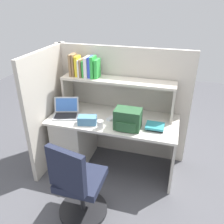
# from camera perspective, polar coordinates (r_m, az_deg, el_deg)

# --- Properties ---
(ground_plane) EXTENTS (8.00, 8.00, 0.00)m
(ground_plane) POSITION_cam_1_polar(r_m,az_deg,el_deg) (3.35, 0.25, -12.74)
(ground_plane) COLOR #4C4C51
(desk) EXTENTS (1.60, 0.70, 0.73)m
(desk) POSITION_cam_1_polar(r_m,az_deg,el_deg) (3.22, -6.45, -5.84)
(desk) COLOR beige
(desk) RESTS_ON ground_plane
(cubicle_partition_rear) EXTENTS (1.84, 0.05, 1.55)m
(cubicle_partition_rear) POSITION_cam_1_polar(r_m,az_deg,el_deg) (3.25, 2.13, 2.09)
(cubicle_partition_rear) COLOR #BCB5A8
(cubicle_partition_rear) RESTS_ON ground_plane
(cubicle_partition_left) EXTENTS (0.05, 1.06, 1.55)m
(cubicle_partition_left) POSITION_cam_1_polar(r_m,az_deg,el_deg) (3.19, -14.81, 0.72)
(cubicle_partition_left) COLOR #BCB5A8
(cubicle_partition_left) RESTS_ON ground_plane
(overhead_hutch) EXTENTS (1.44, 0.28, 0.45)m
(overhead_hutch) POSITION_cam_1_polar(r_m,az_deg,el_deg) (2.97, 1.36, 6.10)
(overhead_hutch) COLOR #B3A99C
(overhead_hutch) RESTS_ON desk
(reference_books_on_shelf) EXTENTS (0.37, 0.18, 0.28)m
(reference_books_on_shelf) POSITION_cam_1_polar(r_m,az_deg,el_deg) (3.03, -6.63, 10.85)
(reference_books_on_shelf) COLOR olive
(reference_books_on_shelf) RESTS_ON overhead_hutch
(laptop) EXTENTS (0.37, 0.34, 0.22)m
(laptop) POSITION_cam_1_polar(r_m,az_deg,el_deg) (3.05, -11.07, 0.03)
(laptop) COLOR #B7BABF
(laptop) RESTS_ON desk
(backpack) EXTENTS (0.30, 0.23, 0.24)m
(backpack) POSITION_cam_1_polar(r_m,az_deg,el_deg) (2.69, 3.83, -1.79)
(backpack) COLOR #264C2D
(backpack) RESTS_ON desk
(computer_mouse) EXTENTS (0.09, 0.12, 0.03)m
(computer_mouse) POSITION_cam_1_polar(r_m,az_deg,el_deg) (2.91, -0.27, -1.61)
(computer_mouse) COLOR silver
(computer_mouse) RESTS_ON desk
(paper_cup) EXTENTS (0.08, 0.08, 0.10)m
(paper_cup) POSITION_cam_1_polar(r_m,az_deg,el_deg) (2.71, -2.88, -3.09)
(paper_cup) COLOR white
(paper_cup) RESTS_ON desk
(tissue_box) EXTENTS (0.24, 0.17, 0.10)m
(tissue_box) POSITION_cam_1_polar(r_m,az_deg,el_deg) (2.82, -6.00, -1.98)
(tissue_box) COLOR teal
(tissue_box) RESTS_ON desk
(desk_book_stack) EXTENTS (0.21, 0.19, 0.05)m
(desk_book_stack) POSITION_cam_1_polar(r_m,az_deg,el_deg) (2.76, 10.45, -3.49)
(desk_book_stack) COLOR black
(desk_book_stack) RESTS_ON desk
(office_chair) EXTENTS (0.52, 0.53, 0.93)m
(office_chair) POSITION_cam_1_polar(r_m,az_deg,el_deg) (2.50, -8.20, -17.55)
(office_chair) COLOR black
(office_chair) RESTS_ON ground_plane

